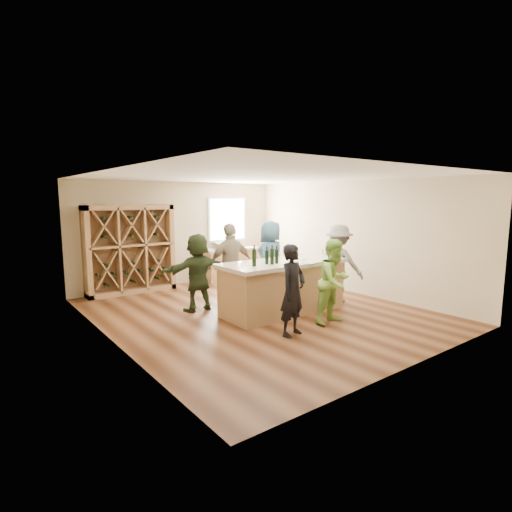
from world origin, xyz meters
TOP-DOWN VIEW (x-y plane):
  - floor at (0.00, 0.00)m, footprint 6.00×7.00m
  - ceiling at (0.00, 0.00)m, footprint 6.00×7.00m
  - wall_back at (0.00, 3.55)m, footprint 6.00×0.10m
  - wall_front at (0.00, -3.55)m, footprint 6.00×0.10m
  - wall_left at (-3.05, 0.00)m, footprint 0.10×7.00m
  - wall_right at (3.05, 0.00)m, footprint 0.10×7.00m
  - window_frame at (1.50, 3.47)m, footprint 1.30×0.06m
  - window_pane at (1.50, 3.44)m, footprint 1.18×0.01m
  - wine_rack at (-1.50, 3.27)m, footprint 2.20×0.45m
  - back_counter_base at (1.40, 3.20)m, footprint 1.60×0.58m
  - back_counter_top at (1.40, 3.20)m, footprint 1.70×0.62m
  - sink at (1.20, 3.20)m, footprint 0.54×0.54m
  - faucet at (1.20, 3.38)m, footprint 0.02×0.02m
  - tasting_counter_base at (0.40, -0.33)m, footprint 2.60×1.00m
  - tasting_counter_top at (0.40, -0.33)m, footprint 2.72×1.12m
  - wine_bottle_a at (-0.45, -0.47)m, footprint 0.09×0.09m
  - wine_bottle_c at (-0.11, -0.43)m, footprint 0.09×0.09m
  - wine_bottle_d at (-0.04, -0.51)m, footprint 0.10×0.10m
  - wine_bottle_e at (0.10, -0.49)m, footprint 0.09×0.09m
  - wine_glass_a at (0.15, -0.79)m, footprint 0.10×0.10m
  - wine_glass_b at (0.54, -0.76)m, footprint 0.08×0.08m
  - wine_glass_c at (1.12, -0.77)m, footprint 0.07×0.07m
  - wine_glass_d at (0.88, -0.46)m, footprint 0.08×0.08m
  - wine_glass_e at (1.36, -0.55)m, footprint 0.09×0.09m
  - tasting_menu_a at (0.10, -0.74)m, footprint 0.33×0.39m
  - tasting_menu_b at (0.68, -0.77)m, footprint 0.30×0.36m
  - tasting_menu_c at (1.27, -0.73)m, footprint 0.25×0.34m
  - person_near_left at (-0.39, -1.50)m, footprint 0.67×0.56m
  - person_near_right at (0.70, -1.47)m, footprint 0.82×0.50m
  - person_server at (2.01, -0.41)m, footprint 0.87×1.25m
  - person_far_mid at (-0.15, 0.78)m, footprint 1.12×0.65m
  - person_far_right at (0.99, 0.80)m, footprint 1.06×0.89m
  - person_far_left at (-0.94, 0.85)m, footprint 1.53×0.56m

SIDE VIEW (x-z plane):
  - floor at x=0.00m, z-range -0.10..0.00m
  - back_counter_base at x=1.40m, z-range 0.00..0.86m
  - tasting_counter_base at x=0.40m, z-range 0.00..1.00m
  - person_near_left at x=-0.39m, z-range 0.00..1.59m
  - person_near_right at x=0.70m, z-range 0.00..1.61m
  - person_far_left at x=-0.94m, z-range 0.00..1.64m
  - person_server at x=2.01m, z-range 0.00..1.77m
  - back_counter_top at x=1.40m, z-range 0.86..0.92m
  - person_far_mid at x=-0.15m, z-range 0.00..1.82m
  - person_far_right at x=0.99m, z-range 0.00..1.84m
  - sink at x=1.20m, z-range 0.92..1.11m
  - tasting_counter_top at x=0.40m, z-range 1.00..1.08m
  - faucet at x=1.20m, z-range 0.92..1.22m
  - tasting_menu_a at x=0.10m, z-range 1.08..1.08m
  - tasting_menu_b at x=0.68m, z-range 1.08..1.08m
  - tasting_menu_c at x=1.27m, z-range 1.08..1.08m
  - wine_rack at x=-1.50m, z-range 0.00..2.20m
  - wine_glass_c at x=1.12m, z-range 1.08..1.24m
  - wine_glass_d at x=0.88m, z-range 1.08..1.26m
  - wine_glass_a at x=0.15m, z-range 1.08..1.27m
  - wine_glass_b at x=0.54m, z-range 1.08..1.27m
  - wine_glass_e at x=1.36m, z-range 1.08..1.28m
  - wine_bottle_c at x=-0.11m, z-range 1.08..1.35m
  - wine_bottle_e at x=0.10m, z-range 1.08..1.36m
  - wine_bottle_d at x=-0.04m, z-range 1.08..1.38m
  - wine_bottle_a at x=-0.45m, z-range 1.08..1.41m
  - wall_back at x=0.00m, z-range 0.00..2.80m
  - wall_front at x=0.00m, z-range 0.00..2.80m
  - wall_left at x=-3.05m, z-range 0.00..2.80m
  - wall_right at x=3.05m, z-range 0.00..2.80m
  - window_frame at x=1.50m, z-range 1.10..2.40m
  - window_pane at x=1.50m, z-range 1.16..2.34m
  - ceiling at x=0.00m, z-range 2.80..2.90m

